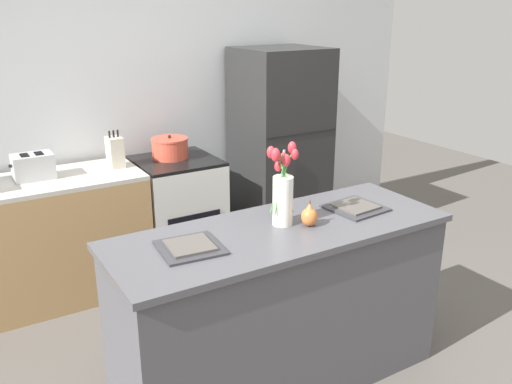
{
  "coord_description": "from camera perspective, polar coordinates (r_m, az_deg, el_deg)",
  "views": [
    {
      "loc": [
        -1.43,
        -2.12,
        2.01
      ],
      "look_at": [
        0.0,
        0.25,
        1.05
      ],
      "focal_mm": 38.0,
      "sensor_mm": 36.0,
      "label": 1
    }
  ],
  "objects": [
    {
      "name": "kitchen_island",
      "position": [
        2.98,
        2.53,
        -11.99
      ],
      "size": [
        1.8,
        0.66,
        0.93
      ],
      "color": "#4C4C51",
      "rests_on": "ground_plane"
    },
    {
      "name": "knife_block",
      "position": [
        4.03,
        -14.61,
        4.09
      ],
      "size": [
        0.1,
        0.14,
        0.27
      ],
      "color": "beige",
      "rests_on": "back_counter"
    },
    {
      "name": "ground_plane",
      "position": [
        3.25,
        2.41,
        -19.02
      ],
      "size": [
        10.0,
        10.0,
        0.0
      ],
      "primitive_type": "plane",
      "color": "#59544F"
    },
    {
      "name": "toaster",
      "position": [
        3.93,
        -22.4,
        2.49
      ],
      "size": [
        0.28,
        0.18,
        0.17
      ],
      "color": "#B7BABC",
      "rests_on": "back_counter"
    },
    {
      "name": "flower_vase",
      "position": [
        2.76,
        2.83,
        -0.01
      ],
      "size": [
        0.16,
        0.12,
        0.44
      ],
      "color": "silver",
      "rests_on": "kitchen_island"
    },
    {
      "name": "back_counter",
      "position": [
        4.05,
        -23.45,
        -5.22
      ],
      "size": [
        1.68,
        0.6,
        0.89
      ],
      "color": "tan",
      "rests_on": "ground_plane"
    },
    {
      "name": "cooking_pot",
      "position": [
        4.2,
        -9.05,
        4.6
      ],
      "size": [
        0.28,
        0.28,
        0.18
      ],
      "color": "#CC4C38",
      "rests_on": "stove_range"
    },
    {
      "name": "pear_figurine",
      "position": [
        2.79,
        5.64,
        -2.51
      ],
      "size": [
        0.09,
        0.09,
        0.14
      ],
      "color": "#C66B33",
      "rests_on": "kitchen_island"
    },
    {
      "name": "back_wall",
      "position": [
        4.41,
        -12.02,
        10.16
      ],
      "size": [
        5.2,
        0.08,
        2.7
      ],
      "color": "silver",
      "rests_on": "ground_plane"
    },
    {
      "name": "plate_setting_left",
      "position": [
        2.56,
        -6.97,
        -5.75
      ],
      "size": [
        0.31,
        0.31,
        0.02
      ],
      "color": "#333338",
      "rests_on": "kitchen_island"
    },
    {
      "name": "stove_range",
      "position": [
        4.31,
        -8.15,
        -2.29
      ],
      "size": [
        0.6,
        0.61,
        0.89
      ],
      "color": "silver",
      "rests_on": "ground_plane"
    },
    {
      "name": "plate_setting_right",
      "position": [
        3.07,
        10.43,
        -1.6
      ],
      "size": [
        0.31,
        0.31,
        0.02
      ],
      "color": "#333338",
      "rests_on": "kitchen_island"
    },
    {
      "name": "refrigerator",
      "position": [
        4.62,
        2.52,
        4.5
      ],
      "size": [
        0.68,
        0.67,
        1.68
      ],
      "color": "black",
      "rests_on": "ground_plane"
    }
  ]
}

